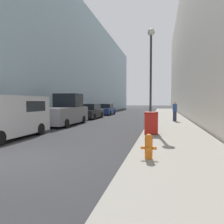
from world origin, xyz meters
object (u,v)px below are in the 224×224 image
(trash_bin, at_px, (151,123))
(lamppost, at_px, (151,64))
(fire_hydrant, at_px, (149,146))
(pedestrian_on_sidewalk, at_px, (175,111))
(white_van, at_px, (7,115))
(parked_sedan_far, at_px, (106,110))
(parked_sedan_near, at_px, (91,112))
(pickup_truck, at_px, (65,112))

(trash_bin, bearing_deg, lamppost, 93.74)
(fire_hydrant, xyz_separation_m, pedestrian_on_sidewalk, (1.48, 13.01, 0.47))
(fire_hydrant, distance_m, white_van, 7.75)
(parked_sedan_far, bearing_deg, pedestrian_on_sidewalk, -49.15)
(lamppost, bearing_deg, pedestrian_on_sidewalk, 69.55)
(fire_hydrant, height_order, white_van, white_van)
(parked_sedan_near, bearing_deg, white_van, -89.88)
(trash_bin, height_order, parked_sedan_far, parked_sedan_far)
(fire_hydrant, height_order, parked_sedan_far, parked_sedan_far)
(lamppost, relative_size, pedestrian_on_sidewalk, 3.76)
(pickup_truck, height_order, parked_sedan_far, pickup_truck)
(fire_hydrant, bearing_deg, parked_sedan_near, 113.91)
(lamppost, distance_m, parked_sedan_near, 11.16)
(parked_sedan_far, bearing_deg, white_van, -90.02)
(pickup_truck, distance_m, parked_sedan_far, 13.41)
(trash_bin, distance_m, parked_sedan_far, 19.26)
(lamppost, distance_m, pedestrian_on_sidewalk, 6.18)
(pickup_truck, xyz_separation_m, parked_sedan_near, (-0.03, 6.61, -0.28))
(pickup_truck, height_order, parked_sedan_near, pickup_truck)
(lamppost, height_order, white_van, lamppost)
(white_van, distance_m, parked_sedan_near, 13.25)
(white_van, relative_size, pickup_truck, 0.92)
(fire_hydrant, xyz_separation_m, pickup_truck, (-7.14, 9.57, 0.47))
(pickup_truck, xyz_separation_m, parked_sedan_far, (0.01, 13.41, -0.30))
(trash_bin, bearing_deg, pedestrian_on_sidewalk, 78.49)
(parked_sedan_far, bearing_deg, pickup_truck, -90.03)
(trash_bin, height_order, parked_sedan_near, parked_sedan_near)
(fire_hydrant, distance_m, trash_bin, 5.03)
(pedestrian_on_sidewalk, bearing_deg, white_van, -130.56)
(parked_sedan_far, xyz_separation_m, pedestrian_on_sidewalk, (8.62, -9.96, 0.31))
(parked_sedan_far, distance_m, pedestrian_on_sidewalk, 13.18)
(trash_bin, distance_m, lamppost, 4.72)
(lamppost, height_order, parked_sedan_near, lamppost)
(fire_hydrant, relative_size, pickup_truck, 0.13)
(trash_bin, xyz_separation_m, white_van, (-7.00, -2.09, 0.43))
(parked_sedan_far, bearing_deg, trash_bin, -68.72)
(parked_sedan_near, bearing_deg, parked_sedan_far, 89.72)
(white_van, distance_m, pedestrian_on_sidewalk, 13.26)
(lamppost, xyz_separation_m, white_van, (-6.80, -5.18, -3.14))
(white_van, xyz_separation_m, pedestrian_on_sidewalk, (8.62, 10.07, -0.16))
(lamppost, relative_size, pickup_truck, 1.16)
(white_van, height_order, pedestrian_on_sidewalk, white_van)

